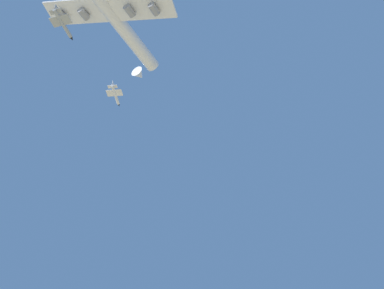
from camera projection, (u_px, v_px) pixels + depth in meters
carrier_jet at (109, 10)px, 177.98m from camera, size 59.24×63.23×22.98m
chase_jet_left_wing at (63, 24)px, 164.78m from camera, size 12.25×13.36×4.00m
chase_jet_right_wing at (115, 95)px, 213.15m from camera, size 13.55×12.01×4.00m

